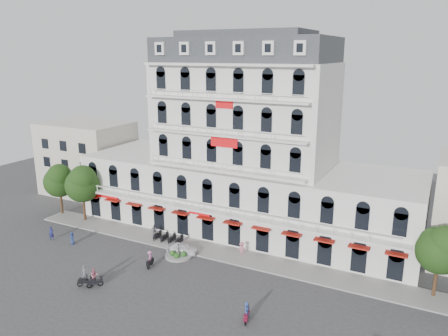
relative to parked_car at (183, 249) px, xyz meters
The scene contains 18 objects.
ground 7.54m from the parked_car, 66.65° to the right, with size 120.00×120.00×0.00m, color #38383A.
sidewalk 3.69m from the parked_car, 35.18° to the left, with size 53.00×4.00×0.16m, color gray.
main_building 14.79m from the parked_car, 74.97° to the left, with size 45.00×15.00×25.80m.
flank_building_west 30.50m from the parked_car, 154.14° to the left, with size 14.00×10.00×12.00m, color beige.
traffic_island 0.98m from the parked_car, 91.41° to the right, with size 3.20×3.20×1.60m.
parked_scooter_row 3.92m from the parked_car, 150.59° to the left, with size 4.40×1.80×1.10m, color black, non-canonical shape.
tree_west_outer 23.65m from the parked_car, behind, with size 4.50×4.48×7.76m.
tree_west_inner 18.84m from the parked_car, behind, with size 4.76×4.76×8.25m.
tree_east_inner 27.59m from the parked_car, ahead, with size 4.40×4.37×7.57m.
parked_car is the anchor object (origin of this frame).
rider_west 11.93m from the parked_car, 114.10° to the right, with size 1.42×1.19×2.31m.
rider_southwest 11.27m from the parked_car, 110.06° to the right, with size 1.20×1.41×2.09m.
rider_east 15.24m from the parked_car, 35.97° to the right, with size 0.72×1.67×1.92m.
rider_center 4.74m from the parked_car, 107.56° to the right, with size 0.77×1.67×1.93m.
pedestrian_left 14.30m from the parked_car, 163.76° to the right, with size 0.79×0.52×1.62m, color navy.
pedestrian_mid 6.51m from the parked_car, 156.43° to the left, with size 0.94×0.39×1.61m, color #4D4E53.
pedestrian_right 7.04m from the parked_car, 21.70° to the left, with size 1.13×0.65×1.75m, color #C56880.
pedestrian_far 17.55m from the parked_car, 165.90° to the right, with size 0.64×0.42×1.77m, color navy.
Camera 1 is at (23.07, -33.29, 23.13)m, focal length 35.00 mm.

